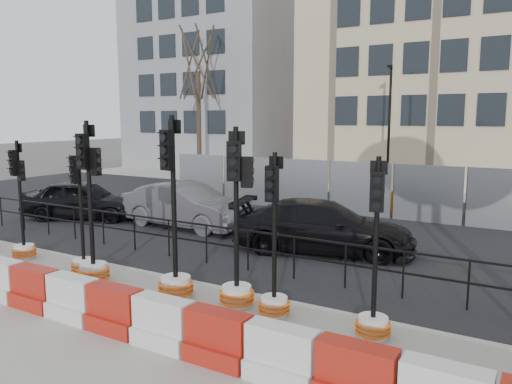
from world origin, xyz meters
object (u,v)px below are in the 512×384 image
Objects in this scene: traffic_signal_d at (92,245)px; car_c at (323,227)px; traffic_signal_h at (374,302)px; car_a at (83,200)px.

car_c is at bearing 55.29° from traffic_signal_d.
car_c is (3.33, 4.89, -0.14)m from traffic_signal_d.
car_c is (-2.80, 4.49, 0.08)m from traffic_signal_h.
traffic_signal_d is 1.18× the size of traffic_signal_h.
traffic_signal_d reaches higher than car_c.
car_a reaches higher than car_c.
traffic_signal_d is 0.68× the size of car_c.
traffic_signal_h reaches higher than car_a.
car_a is at bearing 148.22° from traffic_signal_h.
traffic_signal_h is 12.63m from car_a.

